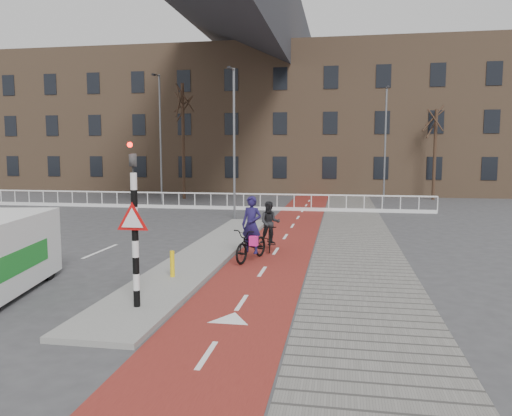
# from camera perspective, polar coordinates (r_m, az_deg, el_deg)

# --- Properties ---
(ground) EXTENTS (120.00, 120.00, 0.00)m
(ground) POSITION_cam_1_polar(r_m,az_deg,el_deg) (12.89, -7.40, -9.07)
(ground) COLOR #38383A
(ground) RESTS_ON ground
(bike_lane) EXTENTS (2.50, 60.00, 0.01)m
(bike_lane) POSITION_cam_1_polar(r_m,az_deg,el_deg) (22.23, 3.95, -2.43)
(bike_lane) COLOR maroon
(bike_lane) RESTS_ON ground
(sidewalk) EXTENTS (3.00, 60.00, 0.01)m
(sidewalk) POSITION_cam_1_polar(r_m,az_deg,el_deg) (22.13, 11.19, -2.58)
(sidewalk) COLOR slate
(sidewalk) RESTS_ON ground
(curb_island) EXTENTS (1.80, 16.00, 0.12)m
(curb_island) POSITION_cam_1_polar(r_m,az_deg,el_deg) (16.80, -5.67, -5.17)
(curb_island) COLOR gray
(curb_island) RESTS_ON ground
(traffic_signal) EXTENTS (0.80, 0.80, 3.68)m
(traffic_signal) POSITION_cam_1_polar(r_m,az_deg,el_deg) (10.83, -13.74, -1.41)
(traffic_signal) COLOR black
(traffic_signal) RESTS_ON curb_island
(bollard) EXTENTS (0.12, 0.12, 0.70)m
(bollard) POSITION_cam_1_polar(r_m,az_deg,el_deg) (13.52, -9.54, -6.31)
(bollard) COLOR yellow
(bollard) RESTS_ON curb_island
(cyclist_near) EXTENTS (1.22, 2.09, 2.05)m
(cyclist_near) POSITION_cam_1_polar(r_m,az_deg,el_deg) (15.74, -0.50, -3.57)
(cyclist_near) COLOR black
(cyclist_near) RESTS_ON bike_lane
(cyclist_far) EXTENTS (0.78, 1.61, 1.71)m
(cyclist_far) POSITION_cam_1_polar(r_m,az_deg,el_deg) (17.32, 1.59, -2.56)
(cyclist_far) COLOR black
(cyclist_far) RESTS_ON bike_lane
(railing) EXTENTS (28.00, 0.10, 0.99)m
(railing) POSITION_cam_1_polar(r_m,az_deg,el_deg) (30.30, -7.00, 0.49)
(railing) COLOR silver
(railing) RESTS_ON ground
(townhouse_row) EXTENTS (46.00, 10.00, 15.90)m
(townhouse_row) POSITION_cam_1_polar(r_m,az_deg,el_deg) (44.58, 1.07, 12.10)
(townhouse_row) COLOR #7F6047
(townhouse_row) RESTS_ON ground
(tree_mid) EXTENTS (0.23, 0.23, 8.30)m
(tree_mid) POSITION_cam_1_polar(r_m,az_deg,el_deg) (36.79, -8.32, 7.51)
(tree_mid) COLOR black
(tree_mid) RESTS_ON ground
(tree_right) EXTENTS (0.23, 0.23, 6.39)m
(tree_right) POSITION_cam_1_polar(r_m,az_deg,el_deg) (37.86, 19.75, 5.72)
(tree_right) COLOR black
(tree_right) RESTS_ON ground
(streetlight_near) EXTENTS (0.12, 0.12, 7.58)m
(streetlight_near) POSITION_cam_1_polar(r_m,az_deg,el_deg) (25.47, -2.51, 7.25)
(streetlight_near) COLOR slate
(streetlight_near) RESTS_ON ground
(streetlight_left) EXTENTS (0.12, 0.12, 8.53)m
(streetlight_left) POSITION_cam_1_polar(r_m,az_deg,el_deg) (34.53, -10.85, 7.73)
(streetlight_left) COLOR slate
(streetlight_left) RESTS_ON ground
(streetlight_right) EXTENTS (0.12, 0.12, 7.59)m
(streetlight_right) POSITION_cam_1_polar(r_m,az_deg,el_deg) (33.88, 14.54, 6.87)
(streetlight_right) COLOR slate
(streetlight_right) RESTS_ON ground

